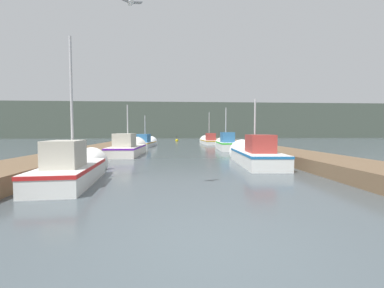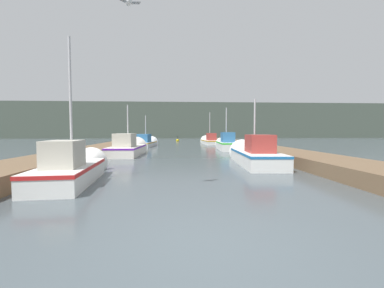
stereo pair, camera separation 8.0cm
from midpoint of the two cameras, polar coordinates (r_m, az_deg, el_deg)
name	(u,v)px [view 2 (the right image)]	position (r m, az deg, el deg)	size (l,w,h in m)	color
ground_plane	(209,249)	(3.83, 4.43, -22.33)	(200.00, 200.00, 0.00)	#424C51
dock_left	(102,149)	(20.21, -19.17, -1.09)	(2.46, 40.00, 0.52)	brown
dock_right	(258,148)	(20.49, 14.53, -0.96)	(2.46, 40.00, 0.52)	brown
distant_shore_ridge	(177,121)	(62.69, -3.22, 5.02)	(120.00, 16.00, 7.73)	#424C42
fishing_boat_0	(75,168)	(9.30, -24.35, -4.79)	(1.76, 4.85, 4.93)	silver
fishing_boat_1	(253,154)	(13.29, 13.54, -2.24)	(1.98, 6.05, 3.63)	silver
fishing_boat_2	(129,148)	(18.23, -13.63, -0.83)	(1.96, 5.79, 3.91)	silver
fishing_boat_3	(226,144)	(22.43, 7.62, 0.06)	(1.58, 5.37, 3.89)	silver
fishing_boat_4	(147,142)	(27.50, -9.99, 0.35)	(2.12, 6.41, 3.71)	silver
fishing_boat_5	(209,141)	(31.94, 3.95, 0.73)	(1.81, 6.04, 4.37)	silver
mooring_piling_0	(130,142)	(23.71, -13.52, 0.51)	(0.30, 0.30, 1.28)	#473523
mooring_piling_1	(224,141)	(28.19, 7.18, 0.72)	(0.28, 0.28, 1.05)	#473523
channel_buoy	(178,140)	(39.36, -3.18, 0.80)	(0.46, 0.46, 0.96)	gold
seagull_lead	(129,2)	(7.07, -13.53, 28.32)	(0.55, 0.34, 0.12)	white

